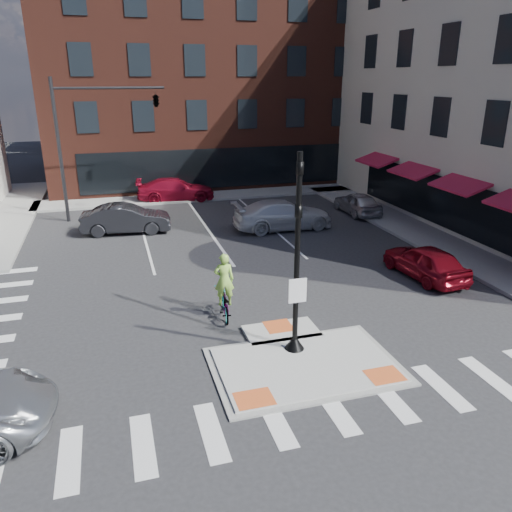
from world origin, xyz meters
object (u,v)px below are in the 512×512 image
object	(u,v)px
white_pickup	(283,215)
cyclist	(225,296)
bg_car_dark	(126,219)
red_sedan	(425,261)
bg_car_silver	(358,203)
bg_car_red	(176,189)

from	to	relation	value
white_pickup	cyclist	distance (m)	11.10
cyclist	bg_car_dark	bearing A→B (deg)	-68.38
bg_car_dark	cyclist	xyz separation A→B (m)	(2.82, -11.32, 0.02)
red_sedan	cyclist	distance (m)	8.96
white_pickup	bg_car_dark	size ratio (longest dim) A/B	1.17
red_sedan	cyclist	xyz separation A→B (m)	(-8.88, -1.17, 0.08)
red_sedan	cyclist	size ratio (longest dim) A/B	1.77
red_sedan	bg_car_silver	world-z (taller)	red_sedan
red_sedan	bg_car_red	bearing A→B (deg)	-69.17
bg_car_silver	cyclist	distance (m)	15.80
cyclist	bg_car_red	bearing A→B (deg)	-84.82
white_pickup	bg_car_dark	world-z (taller)	white_pickup
red_sedan	bg_car_silver	size ratio (longest dim) A/B	1.04
bg_car_dark	bg_car_silver	bearing A→B (deg)	-83.28
bg_car_silver	bg_car_red	distance (m)	12.27
bg_car_silver	cyclist	size ratio (longest dim) A/B	1.71
bg_car_silver	cyclist	xyz separation A→B (m)	(-11.00, -11.35, 0.11)
bg_car_red	cyclist	size ratio (longest dim) A/B	2.21
red_sedan	white_pickup	bearing A→B (deg)	-73.12
red_sedan	bg_car_red	world-z (taller)	bg_car_red
bg_car_silver	red_sedan	bearing A→B (deg)	78.03
red_sedan	bg_car_dark	size ratio (longest dim) A/B	0.88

